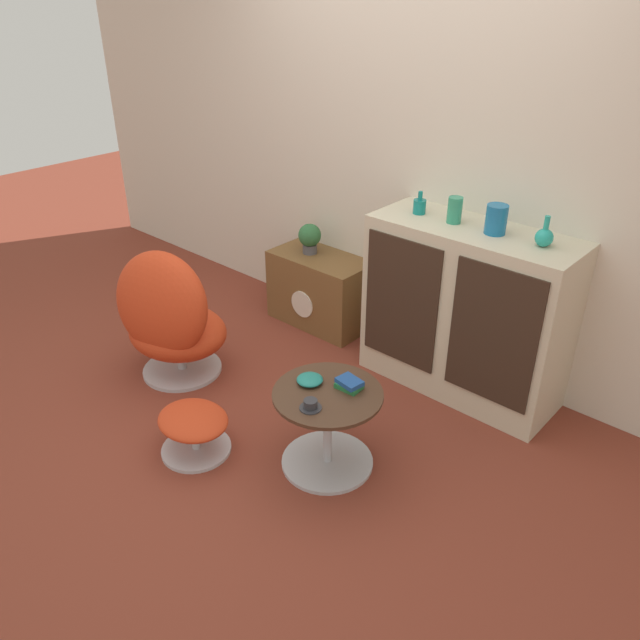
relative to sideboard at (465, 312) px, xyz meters
The scene contains 15 objects.
ground_plane 1.40m from the sideboard, 119.42° to the right, with size 12.00×12.00×0.00m, color brown.
wall_back 1.05m from the sideboard, 158.05° to the left, with size 6.40×0.06×2.60m.
sideboard is the anchor object (origin of this frame).
tv_console 1.17m from the sideboard, behind, with size 0.71×0.38×0.51m.
egg_chair 1.73m from the sideboard, 141.55° to the right, with size 0.76×0.72×0.86m.
ottoman 1.63m from the sideboard, 116.00° to the right, with size 0.39×0.36×0.24m.
coffee_table 1.09m from the sideboard, 96.72° to the right, with size 0.54×0.54×0.44m.
vase_leftmost 0.66m from the sideboard, behind, with size 0.07×0.07×0.13m.
vase_inner_left 0.59m from the sideboard, behind, with size 0.08×0.08×0.14m.
vase_inner_right 0.59m from the sideboard, ahead, with size 0.11×0.11×0.15m.
vase_rightmost 0.67m from the sideboard, ahead, with size 0.09×0.09×0.16m.
potted_plant 1.25m from the sideboard, behind, with size 0.16×0.16×0.21m.
teacup 1.20m from the sideboard, 94.85° to the right, with size 0.10×0.10×0.05m.
book_stack 0.95m from the sideboard, 94.30° to the right, with size 0.13×0.10×0.05m.
bowl 1.07m from the sideboard, 103.16° to the right, with size 0.13×0.13×0.04m.
Camera 1 is at (2.12, -1.76, 2.18)m, focal length 35.00 mm.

